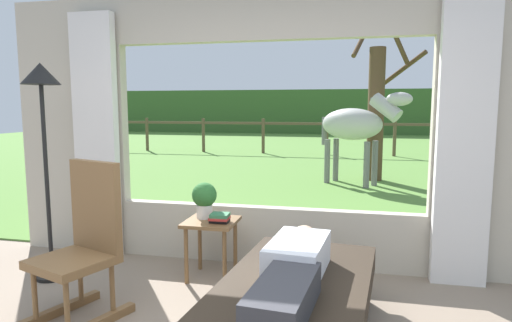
{
  "coord_description": "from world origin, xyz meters",
  "views": [
    {
      "loc": [
        0.79,
        -1.77,
        1.51
      ],
      "look_at": [
        0.0,
        1.8,
        1.05
      ],
      "focal_mm": 30.81,
      "sensor_mm": 36.0,
      "label": 1
    }
  ],
  "objects_px": {
    "potted_plant": "(204,198)",
    "pasture_tree": "(377,109)",
    "reclining_person": "(294,268)",
    "horse": "(355,125)",
    "book_stack": "(220,218)",
    "recliner_sofa": "(294,311)",
    "floor_lamp_left": "(42,106)",
    "rocking_chair": "(85,243)",
    "side_table": "(211,231)"
  },
  "relations": [
    {
      "from": "book_stack",
      "to": "potted_plant",
      "type": "bearing_deg",
      "value": 146.34
    },
    {
      "from": "floor_lamp_left",
      "to": "pasture_tree",
      "type": "distance_m",
      "value": 6.6
    },
    {
      "from": "horse",
      "to": "pasture_tree",
      "type": "relative_size",
      "value": 0.53
    },
    {
      "from": "reclining_person",
      "to": "side_table",
      "type": "relative_size",
      "value": 2.76
    },
    {
      "from": "potted_plant",
      "to": "pasture_tree",
      "type": "relative_size",
      "value": 0.1
    },
    {
      "from": "side_table",
      "to": "horse",
      "type": "bearing_deg",
      "value": 75.98
    },
    {
      "from": "horse",
      "to": "pasture_tree",
      "type": "xyz_separation_m",
      "value": [
        0.41,
        0.65,
        0.31
      ]
    },
    {
      "from": "rocking_chair",
      "to": "potted_plant",
      "type": "distance_m",
      "value": 1.11
    },
    {
      "from": "horse",
      "to": "floor_lamp_left",
      "type": "bearing_deg",
      "value": 2.47
    },
    {
      "from": "reclining_person",
      "to": "floor_lamp_left",
      "type": "relative_size",
      "value": 0.77
    },
    {
      "from": "floor_lamp_left",
      "to": "rocking_chair",
      "type": "bearing_deg",
      "value": -38.25
    },
    {
      "from": "potted_plant",
      "to": "book_stack",
      "type": "bearing_deg",
      "value": -33.66
    },
    {
      "from": "side_table",
      "to": "book_stack",
      "type": "relative_size",
      "value": 3.11
    },
    {
      "from": "potted_plant",
      "to": "pasture_tree",
      "type": "distance_m",
      "value": 5.82
    },
    {
      "from": "pasture_tree",
      "to": "recliner_sofa",
      "type": "bearing_deg",
      "value": -96.83
    },
    {
      "from": "book_stack",
      "to": "floor_lamp_left",
      "type": "relative_size",
      "value": 0.09
    },
    {
      "from": "rocking_chair",
      "to": "pasture_tree",
      "type": "distance_m",
      "value": 6.9
    },
    {
      "from": "potted_plant",
      "to": "rocking_chair",
      "type": "bearing_deg",
      "value": -121.11
    },
    {
      "from": "book_stack",
      "to": "pasture_tree",
      "type": "xyz_separation_m",
      "value": [
        1.54,
        5.62,
        0.9
      ]
    },
    {
      "from": "rocking_chair",
      "to": "floor_lamp_left",
      "type": "xyz_separation_m",
      "value": [
        -0.73,
        0.58,
        0.96
      ]
    },
    {
      "from": "pasture_tree",
      "to": "floor_lamp_left",
      "type": "bearing_deg",
      "value": -117.21
    },
    {
      "from": "recliner_sofa",
      "to": "side_table",
      "type": "xyz_separation_m",
      "value": [
        -0.86,
        0.94,
        0.21
      ]
    },
    {
      "from": "recliner_sofa",
      "to": "rocking_chair",
      "type": "relative_size",
      "value": 1.59
    },
    {
      "from": "book_stack",
      "to": "floor_lamp_left",
      "type": "xyz_separation_m",
      "value": [
        -1.48,
        -0.25,
        0.95
      ]
    },
    {
      "from": "rocking_chair",
      "to": "horse",
      "type": "height_order",
      "value": "horse"
    },
    {
      "from": "reclining_person",
      "to": "horse",
      "type": "distance_m",
      "value": 5.95
    },
    {
      "from": "book_stack",
      "to": "floor_lamp_left",
      "type": "bearing_deg",
      "value": -170.56
    },
    {
      "from": "recliner_sofa",
      "to": "side_table",
      "type": "bearing_deg",
      "value": 137.94
    },
    {
      "from": "recliner_sofa",
      "to": "floor_lamp_left",
      "type": "height_order",
      "value": "floor_lamp_left"
    },
    {
      "from": "side_table",
      "to": "book_stack",
      "type": "xyz_separation_m",
      "value": [
        0.1,
        -0.06,
        0.14
      ]
    },
    {
      "from": "rocking_chair",
      "to": "book_stack",
      "type": "distance_m",
      "value": 1.11
    },
    {
      "from": "book_stack",
      "to": "reclining_person",
      "type": "bearing_deg",
      "value": -50.65
    },
    {
      "from": "recliner_sofa",
      "to": "horse",
      "type": "xyz_separation_m",
      "value": [
        0.37,
        5.85,
        0.94
      ]
    },
    {
      "from": "book_stack",
      "to": "rocking_chair",
      "type": "bearing_deg",
      "value": -132.07
    },
    {
      "from": "side_table",
      "to": "horse",
      "type": "relative_size",
      "value": 0.3
    },
    {
      "from": "side_table",
      "to": "pasture_tree",
      "type": "relative_size",
      "value": 0.16
    },
    {
      "from": "reclining_person",
      "to": "rocking_chair",
      "type": "distance_m",
      "value": 1.51
    },
    {
      "from": "rocking_chair",
      "to": "book_stack",
      "type": "relative_size",
      "value": 6.69
    },
    {
      "from": "reclining_person",
      "to": "horse",
      "type": "bearing_deg",
      "value": 91.86
    },
    {
      "from": "rocking_chair",
      "to": "potted_plant",
      "type": "relative_size",
      "value": 3.5
    },
    {
      "from": "recliner_sofa",
      "to": "rocking_chair",
      "type": "xyz_separation_m",
      "value": [
        -1.51,
        0.05,
        0.33
      ]
    },
    {
      "from": "recliner_sofa",
      "to": "pasture_tree",
      "type": "height_order",
      "value": "pasture_tree"
    },
    {
      "from": "potted_plant",
      "to": "reclining_person",
      "type": "bearing_deg",
      "value": -48.13
    },
    {
      "from": "book_stack",
      "to": "horse",
      "type": "xyz_separation_m",
      "value": [
        1.13,
        4.97,
        0.59
      ]
    },
    {
      "from": "rocking_chair",
      "to": "pasture_tree",
      "type": "height_order",
      "value": "pasture_tree"
    },
    {
      "from": "recliner_sofa",
      "to": "floor_lamp_left",
      "type": "relative_size",
      "value": 0.95
    },
    {
      "from": "potted_plant",
      "to": "horse",
      "type": "bearing_deg",
      "value": 74.93
    },
    {
      "from": "recliner_sofa",
      "to": "rocking_chair",
      "type": "distance_m",
      "value": 1.54
    },
    {
      "from": "side_table",
      "to": "floor_lamp_left",
      "type": "xyz_separation_m",
      "value": [
        -1.38,
        -0.3,
        1.08
      ]
    },
    {
      "from": "reclining_person",
      "to": "horse",
      "type": "height_order",
      "value": "horse"
    }
  ]
}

